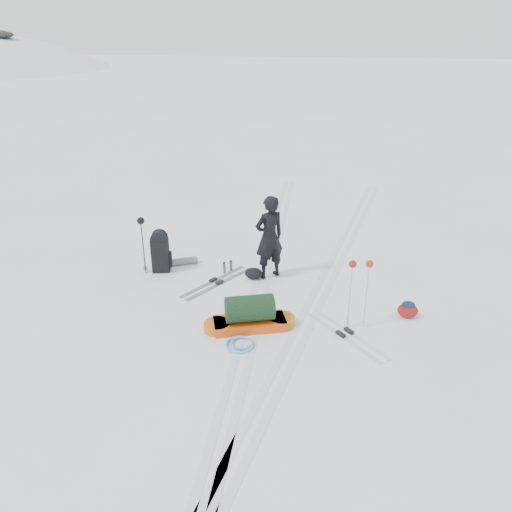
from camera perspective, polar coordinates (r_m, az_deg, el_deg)
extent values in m
plane|color=white|center=(10.19, 0.06, -5.56)|extent=(200.00, 200.00, 0.00)
cube|color=silver|center=(10.21, -0.60, -5.47)|extent=(1.40, 17.97, 0.01)
cube|color=silver|center=(10.17, 0.73, -5.61)|extent=(1.40, 17.97, 0.01)
cube|color=silver|center=(11.81, 8.13, -1.36)|extent=(2.09, 13.88, 0.01)
cube|color=silver|center=(11.80, 9.29, -1.46)|extent=(2.09, 13.88, 0.01)
imported|color=black|center=(10.94, 1.52, 2.16)|extent=(0.82, 0.79, 1.90)
cube|color=#EC490D|center=(9.41, -0.72, -7.73)|extent=(1.45, 1.00, 0.17)
cylinder|color=orange|center=(9.51, 2.97, -7.40)|extent=(0.64, 0.64, 0.17)
cylinder|color=#C55A0B|center=(9.36, -4.48, -8.03)|extent=(0.64, 0.64, 0.17)
cylinder|color=black|center=(9.24, -0.73, -6.00)|extent=(1.01, 0.78, 0.49)
cube|color=black|center=(11.60, -10.86, 0.07)|extent=(0.45, 0.37, 0.78)
cylinder|color=black|center=(11.44, -11.02, 1.95)|extent=(0.43, 0.35, 0.38)
cube|color=black|center=(11.64, -9.83, -0.37)|extent=(0.14, 0.22, 0.34)
cylinder|color=slate|center=(11.97, -8.16, -0.56)|extent=(0.62, 0.45, 0.17)
cylinder|color=black|center=(11.58, -12.77, 1.07)|extent=(0.02, 0.02, 1.24)
cylinder|color=black|center=(11.50, -12.74, 0.91)|extent=(0.02, 0.02, 1.24)
torus|color=black|center=(11.79, -12.54, -1.27)|extent=(0.10, 0.10, 0.01)
torus|color=black|center=(11.71, -12.51, -1.44)|extent=(0.10, 0.10, 0.01)
sphere|color=black|center=(11.30, -13.05, 3.95)|extent=(0.16, 0.16, 0.16)
cylinder|color=#ADAFB4|center=(9.29, 10.67, -4.63)|extent=(0.03, 0.03, 1.29)
cylinder|color=#B3B6BA|center=(9.36, 12.48, -4.57)|extent=(0.03, 0.03, 1.29)
torus|color=#9E9FA4|center=(9.57, 10.41, -7.49)|extent=(0.12, 0.12, 0.01)
torus|color=#A0A1A7|center=(9.63, 12.19, -7.42)|extent=(0.12, 0.12, 0.01)
sphere|color=maroon|center=(8.99, 10.99, -0.91)|extent=(0.14, 0.14, 0.14)
sphere|color=maroon|center=(9.06, 12.86, -0.88)|extent=(0.14, 0.14, 0.14)
cube|color=gray|center=(11.00, -4.20, -3.18)|extent=(1.02, 1.75, 0.02)
cube|color=gray|center=(11.12, -4.92, -2.88)|extent=(1.02, 1.75, 0.02)
cube|color=black|center=(10.98, -4.21, -3.02)|extent=(0.16, 0.21, 0.05)
cube|color=black|center=(11.10, -4.93, -2.71)|extent=(0.16, 0.21, 0.05)
cube|color=#BABCC1|center=(9.33, 9.64, -8.98)|extent=(1.49, 1.48, 0.02)
cube|color=silver|center=(9.45, 10.55, -8.58)|extent=(1.49, 1.48, 0.02)
cube|color=black|center=(9.31, 9.66, -8.79)|extent=(0.20, 0.20, 0.06)
cube|color=black|center=(9.43, 10.56, -8.39)|extent=(0.20, 0.20, 0.06)
torus|color=#5EAEE5|center=(8.95, -1.89, -10.08)|extent=(0.64, 0.64, 0.05)
torus|color=#5B99DE|center=(8.96, -1.64, -9.90)|extent=(0.50, 0.50, 0.05)
ellipsoid|color=maroon|center=(10.14, 16.94, -5.98)|extent=(0.48, 0.42, 0.28)
ellipsoid|color=#101B32|center=(10.08, 17.03, -5.35)|extent=(0.31, 0.28, 0.14)
cylinder|color=#56585E|center=(11.45, -3.65, -1.38)|extent=(0.08, 0.08, 0.23)
cylinder|color=slate|center=(11.57, -2.89, -1.13)|extent=(0.08, 0.08, 0.22)
cylinder|color=black|center=(11.39, -3.67, -0.79)|extent=(0.06, 0.06, 0.03)
cylinder|color=black|center=(11.51, -2.90, -0.59)|extent=(0.06, 0.06, 0.03)
ellipsoid|color=black|center=(11.16, -0.28, -1.99)|extent=(0.46, 0.38, 0.25)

